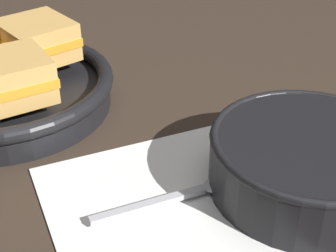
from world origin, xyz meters
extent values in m
plane|color=#382B21|center=(0.00, 0.00, 0.00)|extent=(4.00, 4.00, 0.00)
cube|color=white|center=(-0.01, -0.07, 0.00)|extent=(0.27, 0.23, 0.00)
cylinder|color=black|center=(0.09, -0.10, 0.03)|extent=(0.18, 0.18, 0.06)
cylinder|color=orange|center=(0.09, -0.10, 0.04)|extent=(0.16, 0.16, 0.01)
torus|color=black|center=(0.09, -0.10, 0.05)|extent=(0.18, 0.18, 0.01)
cube|color=#B7B7BC|center=(-0.05, -0.06, 0.01)|extent=(0.11, 0.01, 0.01)
ellipsoid|color=#B7B7BC|center=(0.03, -0.07, 0.01)|extent=(0.05, 0.03, 0.01)
cylinder|color=black|center=(-0.12, 0.18, 0.01)|extent=(0.24, 0.24, 0.02)
torus|color=black|center=(-0.12, 0.18, 0.03)|extent=(0.25, 0.25, 0.02)
cube|color=tan|center=(-0.12, 0.12, 0.05)|extent=(0.09, 0.08, 0.02)
cube|color=orange|center=(-0.12, 0.12, 0.07)|extent=(0.09, 0.08, 0.01)
cube|color=tan|center=(-0.12, 0.12, 0.08)|extent=(0.09, 0.08, 0.02)
cube|color=tan|center=(-0.07, 0.21, 0.05)|extent=(0.09, 0.10, 0.02)
cube|color=orange|center=(-0.07, 0.21, 0.07)|extent=(0.09, 0.10, 0.01)
cube|color=tan|center=(-0.07, 0.21, 0.08)|extent=(0.09, 0.10, 0.02)
camera|label=1|loc=(-0.19, -0.38, 0.31)|focal=55.00mm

